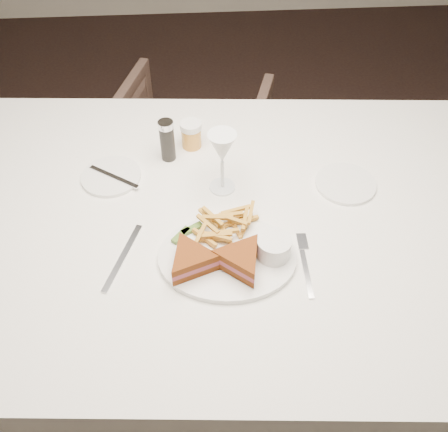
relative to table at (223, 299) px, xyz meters
The scene contains 4 objects.
ground 0.55m from the table, 39.96° to the left, with size 5.00×5.00×0.00m, color black.
table is the anchor object (origin of this frame).
chair_far 0.81m from the table, 96.32° to the left, with size 0.60×0.56×0.62m, color #4F3930.
table_setting 0.42m from the table, 94.51° to the right, with size 0.78×0.67×0.18m.
Camera 1 is at (-0.36, -1.11, 1.66)m, focal length 40.00 mm.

